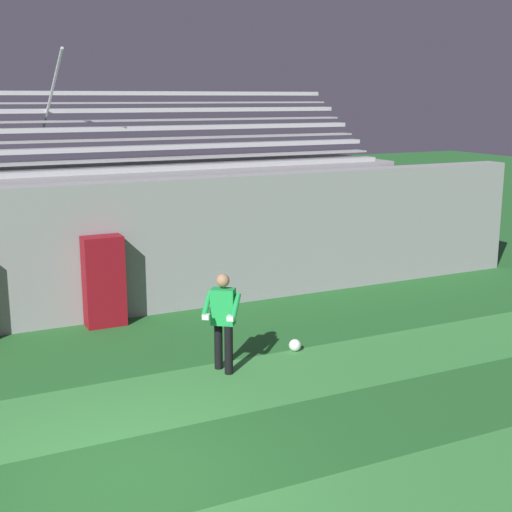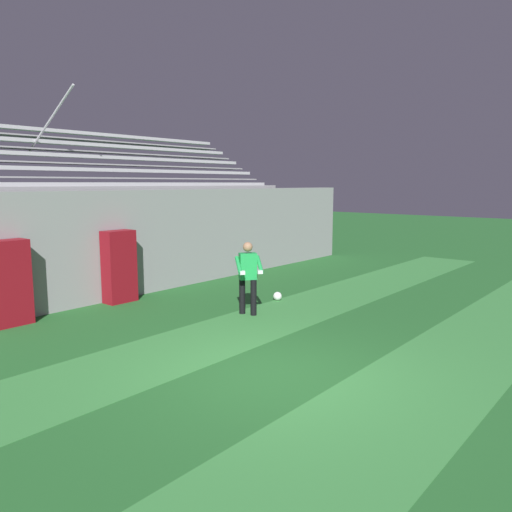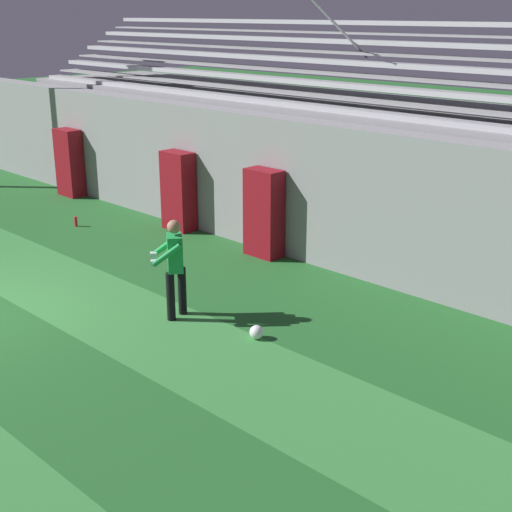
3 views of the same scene
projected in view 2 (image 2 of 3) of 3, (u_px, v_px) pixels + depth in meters
ground_plane at (273, 374)px, 7.83m from camera, size 80.00×80.00×0.00m
turf_stripe_mid at (391, 411)px, 6.58m from camera, size 28.00×2.01×0.01m
turf_stripe_far at (185, 347)px, 9.13m from camera, size 28.00×2.01×0.01m
back_wall at (56, 251)px, 11.75m from camera, size 24.00×0.60×2.80m
padding_pillar_gate_left at (10, 283)px, 10.44m from camera, size 0.78×0.44×1.81m
padding_pillar_gate_right at (119, 267)px, 12.50m from camera, size 0.78×0.44×1.81m
bleacher_stand at (10, 239)px, 13.22m from camera, size 18.00×4.05×5.43m
goalkeeper at (248, 274)px, 11.27m from camera, size 0.74×0.72×1.67m
soccer_ball at (278, 296)px, 12.77m from camera, size 0.22×0.22×0.22m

